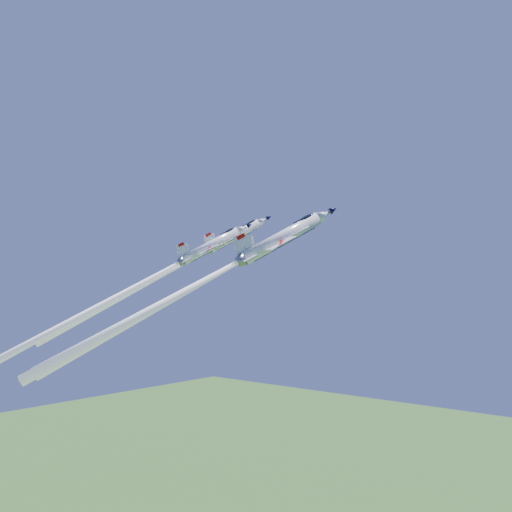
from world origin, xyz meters
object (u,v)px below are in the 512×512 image
Objects in this scene: jet_left at (165,273)px; jet_slot at (100,305)px; jet_right at (203,281)px; jet_lead at (191,288)px.

jet_left is 13.59m from jet_slot.
jet_left reaches higher than jet_right.
jet_lead is at bearing -176.49° from jet_right.
jet_slot is at bearing -94.64° from jet_lead.
jet_lead is 8.24m from jet_left.
jet_lead is 1.22× the size of jet_left.
jet_right is 19.10m from jet_slot.
jet_lead is 14.97m from jet_slot.
jet_left is 0.73× the size of jet_slot.
jet_lead is at bearing 85.36° from jet_slot.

